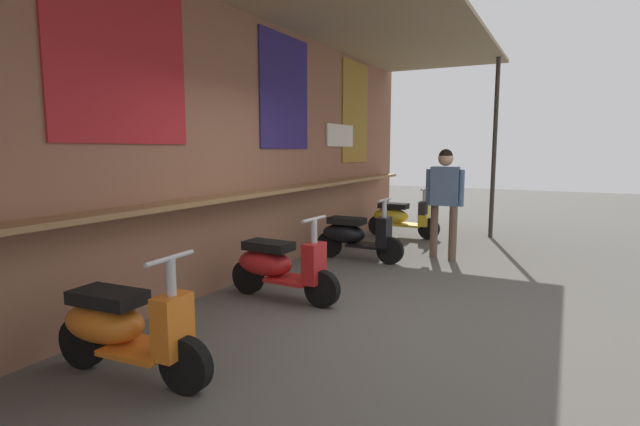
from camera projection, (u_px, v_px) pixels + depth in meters
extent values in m
plane|color=#56544F|center=(367.00, 313.00, 5.00)|extent=(34.19, 34.19, 0.00)
cube|color=#8C5B44|center=(210.00, 139.00, 5.68)|extent=(12.21, 0.25, 3.61)
cube|color=olive|center=(232.00, 197.00, 5.63)|extent=(10.99, 0.36, 0.05)
cube|color=#B22328|center=(122.00, 50.00, 4.35)|extent=(1.54, 0.02, 1.69)
cube|color=navy|center=(285.00, 92.00, 6.84)|extent=(1.28, 0.02, 1.59)
cube|color=olive|center=(355.00, 113.00, 9.10)|extent=(1.17, 0.02, 1.86)
cube|color=beige|center=(340.00, 135.00, 8.55)|extent=(1.06, 0.03, 0.39)
cylinder|color=#332D28|center=(494.00, 148.00, 9.06)|extent=(0.08, 0.08, 3.40)
ellipsoid|color=orange|center=(104.00, 322.00, 3.60)|extent=(0.42, 0.72, 0.30)
cube|color=black|center=(108.00, 297.00, 3.55)|extent=(0.33, 0.57, 0.10)
cube|color=orange|center=(141.00, 349.00, 3.48)|extent=(0.41, 0.52, 0.04)
cube|color=orange|center=(173.00, 326.00, 3.33)|extent=(0.29, 0.18, 0.44)
cylinder|color=#B7B7BC|center=(172.00, 308.00, 3.31)|extent=(0.07, 0.07, 0.70)
cylinder|color=#B7B7BC|center=(170.00, 258.00, 3.27)|extent=(0.46, 0.06, 0.04)
cylinder|color=black|center=(186.00, 365.00, 3.33)|extent=(0.12, 0.41, 0.40)
cylinder|color=black|center=(82.00, 342.00, 3.73)|extent=(0.12, 0.41, 0.40)
ellipsoid|color=red|center=(265.00, 263.00, 5.49)|extent=(0.41, 0.72, 0.30)
cube|color=black|center=(268.00, 246.00, 5.44)|extent=(0.32, 0.56, 0.10)
cube|color=red|center=(291.00, 279.00, 5.34)|extent=(0.40, 0.52, 0.04)
cube|color=red|center=(314.00, 263.00, 5.16)|extent=(0.29, 0.17, 0.44)
cylinder|color=#B7B7BC|center=(314.00, 251.00, 5.15)|extent=(0.07, 0.07, 0.70)
cylinder|color=#B7B7BC|center=(314.00, 219.00, 5.10)|extent=(0.46, 0.06, 0.04)
cylinder|color=black|center=(322.00, 289.00, 5.15)|extent=(0.12, 0.40, 0.40)
cylinder|color=black|center=(248.00, 277.00, 5.64)|extent=(0.12, 0.40, 0.40)
ellipsoid|color=black|center=(344.00, 233.00, 7.40)|extent=(0.38, 0.70, 0.30)
cube|color=black|center=(347.00, 221.00, 7.35)|extent=(0.30, 0.55, 0.10)
cube|color=black|center=(365.00, 245.00, 7.26)|extent=(0.38, 0.50, 0.04)
cube|color=black|center=(384.00, 232.00, 7.10)|extent=(0.28, 0.16, 0.44)
cylinder|color=#B7B7BC|center=(384.00, 223.00, 7.08)|extent=(0.07, 0.07, 0.70)
cylinder|color=#B7B7BC|center=(384.00, 200.00, 7.03)|extent=(0.46, 0.04, 0.04)
cylinder|color=black|center=(390.00, 251.00, 7.09)|extent=(0.10, 0.40, 0.40)
cylinder|color=black|center=(329.00, 245.00, 7.54)|extent=(0.10, 0.40, 0.40)
ellipsoid|color=gold|center=(391.00, 216.00, 9.34)|extent=(0.38, 0.70, 0.30)
cube|color=black|center=(394.00, 206.00, 9.29)|extent=(0.30, 0.55, 0.10)
cube|color=gold|center=(408.00, 225.00, 9.20)|extent=(0.38, 0.50, 0.04)
cube|color=gold|center=(424.00, 214.00, 9.04)|extent=(0.28, 0.16, 0.44)
cylinder|color=#B7B7BC|center=(424.00, 207.00, 9.02)|extent=(0.07, 0.07, 0.70)
cylinder|color=#B7B7BC|center=(425.00, 189.00, 8.98)|extent=(0.46, 0.04, 0.04)
cylinder|color=black|center=(429.00, 229.00, 9.03)|extent=(0.10, 0.40, 0.40)
cylinder|color=black|center=(379.00, 225.00, 9.48)|extent=(0.10, 0.40, 0.40)
cylinder|color=brown|center=(453.00, 234.00, 7.29)|extent=(0.12, 0.12, 0.83)
cylinder|color=brown|center=(434.00, 231.00, 7.56)|extent=(0.12, 0.12, 0.83)
cube|color=slate|center=(445.00, 186.00, 7.33)|extent=(0.22, 0.43, 0.59)
sphere|color=tan|center=(446.00, 159.00, 7.27)|extent=(0.23, 0.23, 0.23)
sphere|color=black|center=(446.00, 156.00, 7.27)|extent=(0.21, 0.21, 0.21)
cylinder|color=slate|center=(462.00, 188.00, 7.23)|extent=(0.08, 0.08, 0.55)
cylinder|color=slate|center=(428.00, 187.00, 7.43)|extent=(0.08, 0.08, 0.55)
cube|color=black|center=(423.00, 208.00, 7.48)|extent=(0.27, 0.12, 0.20)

